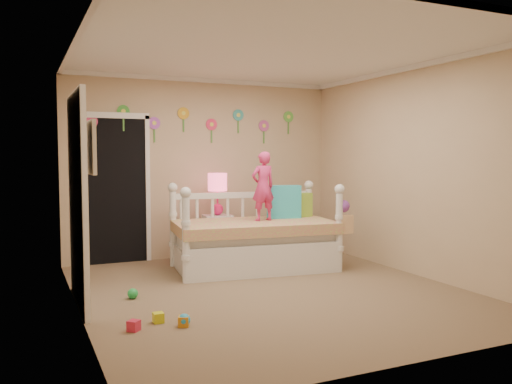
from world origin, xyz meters
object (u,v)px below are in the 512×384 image
daybed (254,226)px  table_lamp (217,187)px  nightstand (218,238)px  child (263,186)px

daybed → table_lamp: size_ratio=3.52×
nightstand → daybed: bearing=-67.7°
daybed → nightstand: 0.80m
daybed → child: child is taller
daybed → child: (0.13, 0.01, 0.52)m
nightstand → table_lamp: table_lamp is taller
daybed → child: bearing=9.1°
table_lamp → child: bearing=-62.4°
nightstand → table_lamp: 0.72m
nightstand → table_lamp: (-0.00, 0.00, 0.72)m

